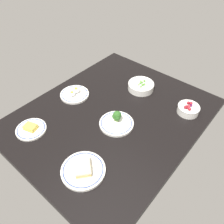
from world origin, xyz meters
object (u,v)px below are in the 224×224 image
object	(u,v)px
plate_cheese	(31,129)
plate_sandwich	(83,170)
bowl_berries	(188,109)
plate_broccoli	(117,122)
plate_eggs	(75,94)
bowl_peas	(141,86)

from	to	relation	value
plate_cheese	plate_sandwich	bearing A→B (deg)	90.62
bowl_berries	plate_sandwich	bearing A→B (deg)	-15.07
plate_sandwich	plate_broccoli	world-z (taller)	plate_broccoli
plate_broccoli	bowl_berries	distance (cm)	45.79
plate_eggs	bowl_peas	bearing A→B (deg)	139.17
bowl_berries	plate_cheese	size ratio (longest dim) A/B	0.77
bowl_peas	plate_broccoli	bearing A→B (deg)	13.20
bowl_peas	plate_eggs	bearing A→B (deg)	-40.83
plate_sandwich	plate_broccoli	size ratio (longest dim) A/B	1.08
bowl_peas	plate_cheese	size ratio (longest dim) A/B	1.03
plate_cheese	plate_broccoli	bearing A→B (deg)	135.99
bowl_peas	plate_cheese	distance (cm)	77.51
plate_broccoli	bowl_berries	xyz separation A→B (cm)	(-36.69, 27.39, 0.93)
plate_broccoli	bowl_berries	bearing A→B (deg)	143.26
plate_sandwich	plate_cheese	xyz separation A→B (cm)	(0.46, -42.53, -0.37)
plate_broccoli	plate_cheese	bearing A→B (deg)	-44.01
plate_eggs	bowl_peas	world-z (taller)	bowl_peas
bowl_peas	bowl_berries	size ratio (longest dim) A/B	1.33
bowl_berries	plate_cheese	bearing A→B (deg)	-40.52
plate_eggs	bowl_berries	bearing A→B (deg)	117.34
plate_cheese	bowl_peas	bearing A→B (deg)	160.58
plate_broccoli	bowl_peas	distance (cm)	38.37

